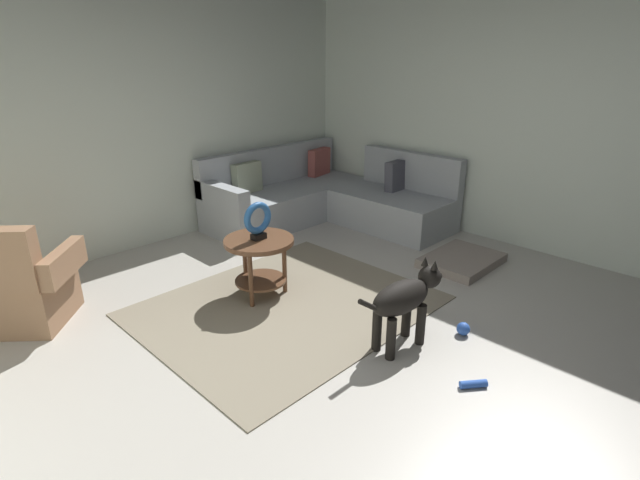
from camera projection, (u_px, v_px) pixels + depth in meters
ground_plane at (335, 351)px, 3.61m from camera, size 6.00×6.00×0.10m
wall_back at (128, 122)px, 5.02m from camera, size 6.00×0.12×2.70m
wall_right at (529, 121)px, 5.05m from camera, size 0.12×6.00×2.70m
area_rug at (287, 306)px, 4.14m from camera, size 2.30×1.90×0.01m
sectional_couch at (326, 199)px, 6.12m from camera, size 2.20×2.25×0.88m
armchair at (19, 288)px, 3.75m from camera, size 0.99×0.98×0.88m
side_table at (259, 252)px, 4.18m from camera, size 0.60×0.60×0.54m
torus_sculpture at (258, 220)px, 4.07m from camera, size 0.28×0.08×0.33m
dog_bed_mat at (462, 260)px, 4.94m from camera, size 0.80×0.60×0.09m
dog at (405, 299)px, 3.47m from camera, size 0.85×0.28×0.63m
dog_toy_ball at (463, 329)px, 3.71m from camera, size 0.10×0.10×0.10m
dog_toy_rope at (473, 384)px, 3.13m from camera, size 0.17×0.15×0.05m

